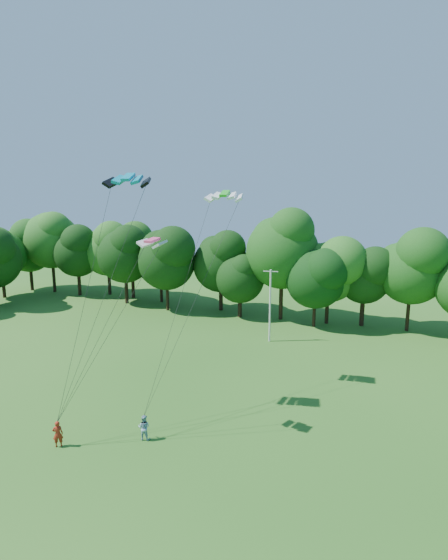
% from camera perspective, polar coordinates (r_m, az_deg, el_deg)
% --- Properties ---
extents(ground, '(160.00, 160.00, 0.00)m').
position_cam_1_polar(ground, '(25.02, -15.31, -26.88)').
color(ground, '#255C19').
rests_on(ground, ground).
extents(utility_pole, '(1.54, 0.35, 7.76)m').
position_cam_1_polar(utility_pole, '(46.12, 6.03, -3.24)').
color(utility_pole, silver).
rests_on(utility_pole, ground).
extents(kite_flyer_left, '(0.74, 0.70, 1.69)m').
position_cam_1_polar(kite_flyer_left, '(30.16, -20.89, -18.27)').
color(kite_flyer_left, '#A62615').
rests_on(kite_flyer_left, ground).
extents(kite_flyer_right, '(0.92, 0.79, 1.64)m').
position_cam_1_polar(kite_flyer_right, '(29.54, -10.41, -18.41)').
color(kite_flyer_right, '#90B1C9').
rests_on(kite_flyer_right, ground).
extents(kite_teal, '(3.26, 2.17, 0.62)m').
position_cam_1_polar(kite_teal, '(30.32, -12.42, 13.00)').
color(kite_teal, '#0589A7').
rests_on(kite_teal, ground).
extents(kite_green, '(3.03, 1.78, 0.55)m').
position_cam_1_polar(kite_green, '(33.84, 0.09, 11.23)').
color(kite_green, '#20CE1E').
rests_on(kite_green, ground).
extents(kite_pink, '(1.94, 1.15, 0.30)m').
position_cam_1_polar(kite_pink, '(26.75, -9.37, 5.16)').
color(kite_pink, '#EF4279').
rests_on(kite_pink, ground).
extents(tree_back_west, '(8.70, 8.70, 12.65)m').
position_cam_1_polar(tree_back_west, '(66.86, -12.00, 4.35)').
color(tree_back_west, black).
rests_on(tree_back_west, ground).
extents(tree_back_center, '(7.65, 7.65, 11.13)m').
position_cam_1_polar(tree_back_center, '(51.70, 11.91, 1.45)').
color(tree_back_center, '#312013').
rests_on(tree_back_center, ground).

